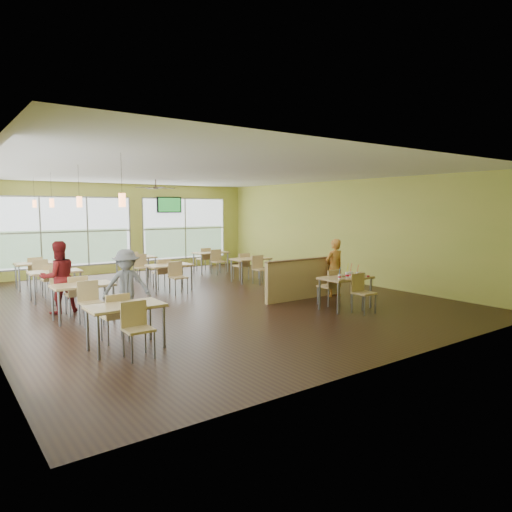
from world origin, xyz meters
name	(u,v)px	position (x,y,z in m)	size (l,w,h in m)	color
room	(205,237)	(0.00, 0.00, 1.60)	(12.00, 12.04, 3.20)	black
window_bays	(66,239)	(-2.65, 3.08, 1.48)	(9.24, 10.24, 2.38)	white
main_table	(346,282)	(2.00, -3.00, 0.63)	(1.22, 1.52, 0.87)	tan
half_wall_divider	(303,279)	(2.00, -1.55, 0.52)	(2.40, 0.14, 1.04)	tan
dining_tables	(141,270)	(-1.05, 1.71, 0.63)	(6.92, 8.72, 0.87)	tan
pendant_lights	(65,202)	(-3.20, 0.68, 2.45)	(0.11, 7.31, 0.86)	#2D2119
ceiling_fan	(156,188)	(0.00, 3.00, 2.95)	(1.25, 1.25, 0.29)	#2D2119
tv_backwall	(169,205)	(1.80, 5.90, 2.45)	(1.00, 0.07, 0.60)	black
man_plaid	(334,268)	(2.87, -1.78, 0.76)	(0.56, 0.37, 1.52)	#CD6116
patron_maroon	(59,277)	(-3.46, 0.43, 0.80)	(0.78, 0.61, 1.61)	maroon
patron_grey	(127,285)	(-2.49, -1.11, 0.74)	(0.96, 0.55, 1.48)	slate
cup_blue	(340,277)	(1.61, -3.18, 0.81)	(0.08, 0.08, 0.30)	white
cup_yellow	(347,275)	(1.86, -3.18, 0.82)	(0.10, 0.10, 0.37)	white
cup_red_near	(351,274)	(2.01, -3.15, 0.82)	(0.10, 0.10, 0.35)	white
cup_red_far	(358,274)	(2.21, -3.17, 0.81)	(0.08, 0.08, 0.30)	white
food_basket	(360,274)	(2.49, -3.01, 0.78)	(0.24, 0.24, 0.05)	black
ketchup_cup	(368,276)	(2.43, -3.30, 0.76)	(0.07, 0.07, 0.03)	maroon
wrapper_left	(342,279)	(1.57, -3.30, 0.77)	(0.14, 0.13, 0.04)	#A3874E
wrapper_mid	(345,275)	(1.99, -2.97, 0.78)	(0.22, 0.20, 0.06)	#A3874E
wrapper_right	(361,276)	(2.32, -3.19, 0.77)	(0.14, 0.13, 0.04)	#A3874E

